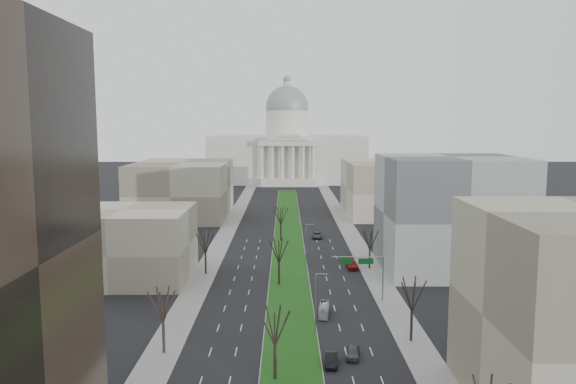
{
  "coord_description": "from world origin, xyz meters",
  "views": [
    {
      "loc": [
        -0.69,
        -24.75,
        31.13
      ],
      "look_at": [
        -0.15,
        108.38,
        14.52
      ],
      "focal_mm": 35.0,
      "sensor_mm": 36.0,
      "label": 1
    }
  ],
  "objects_px": {
    "car_grey_far": "(317,235)",
    "car_black": "(331,359)",
    "car_grey_near": "(353,352)",
    "car_red": "(352,265)"
  },
  "relations": [
    {
      "from": "car_grey_far",
      "to": "car_black",
      "type": "bearing_deg",
      "value": -89.09
    },
    {
      "from": "car_grey_near",
      "to": "car_black",
      "type": "xyz_separation_m",
      "value": [
        -3.06,
        -2.16,
        0.03
      ]
    },
    {
      "from": "car_black",
      "to": "car_red",
      "type": "relative_size",
      "value": 0.82
    },
    {
      "from": "car_red",
      "to": "car_grey_far",
      "type": "relative_size",
      "value": 1.01
    },
    {
      "from": "car_grey_far",
      "to": "car_red",
      "type": "bearing_deg",
      "value": -77.05
    },
    {
      "from": "car_black",
      "to": "car_grey_far",
      "type": "bearing_deg",
      "value": 93.63
    },
    {
      "from": "car_black",
      "to": "car_grey_far",
      "type": "xyz_separation_m",
      "value": [
        2.61,
        79.79,
        0.02
      ]
    },
    {
      "from": "car_black",
      "to": "car_grey_far",
      "type": "relative_size",
      "value": 0.82
    },
    {
      "from": "car_grey_near",
      "to": "car_grey_far",
      "type": "height_order",
      "value": "car_grey_far"
    },
    {
      "from": "car_black",
      "to": "car_red",
      "type": "bearing_deg",
      "value": 85.7
    },
    {
      "from": "car_red",
      "to": "car_black",
      "type": "bearing_deg",
      "value": -100.85
    },
    {
      "from": "car_red",
      "to": "car_grey_far",
      "type": "xyz_separation_m",
      "value": [
        -5.69,
        31.76,
        -0.04
      ]
    },
    {
      "from": "car_grey_near",
      "to": "car_black",
      "type": "distance_m",
      "value": 3.75
    },
    {
      "from": "car_grey_near",
      "to": "car_black",
      "type": "relative_size",
      "value": 0.93
    },
    {
      "from": "car_grey_near",
      "to": "car_red",
      "type": "xyz_separation_m",
      "value": [
        5.24,
        45.87,
        0.08
      ]
    }
  ]
}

